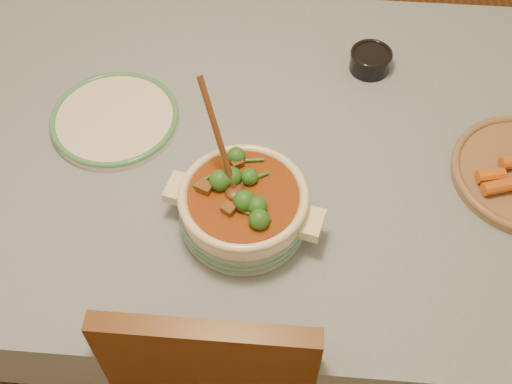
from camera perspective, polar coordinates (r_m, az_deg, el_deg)
floor at (r=2.11m, az=0.13°, el=-8.90°), size 4.50×4.50×0.00m
dining_table at (r=1.55m, az=0.18°, el=2.32°), size 1.68×1.08×0.76m
stew_casserole at (r=1.29m, az=-1.13°, el=-1.19°), size 0.33×0.30×0.31m
white_plate at (r=1.54m, az=-12.44°, el=6.37°), size 0.32×0.32×0.03m
condiment_bowl at (r=1.65m, az=10.15°, el=11.52°), size 0.10×0.10×0.06m
chair_far at (r=2.30m, az=1.48°, el=15.90°), size 0.49×0.49×0.82m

